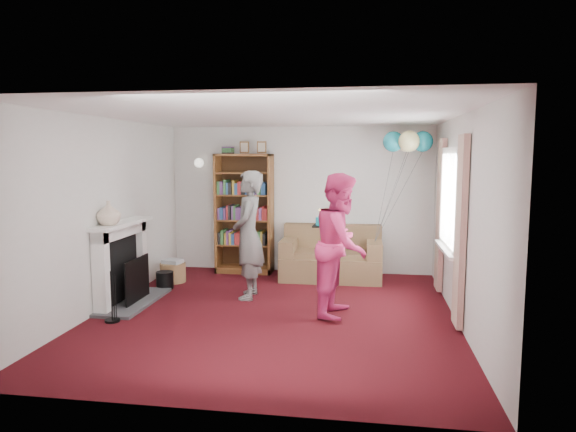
% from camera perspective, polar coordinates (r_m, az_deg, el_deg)
% --- Properties ---
extents(ground, '(5.00, 5.00, 0.00)m').
position_cam_1_polar(ground, '(6.65, -1.53, -10.88)').
color(ground, '#320708').
rests_on(ground, ground).
extents(wall_back, '(4.50, 0.02, 2.50)m').
position_cam_1_polar(wall_back, '(8.85, 1.35, 1.83)').
color(wall_back, silver).
rests_on(wall_back, ground).
extents(wall_left, '(0.02, 5.00, 2.50)m').
position_cam_1_polar(wall_left, '(7.14, -19.72, 0.22)').
color(wall_left, silver).
rests_on(wall_left, ground).
extents(wall_right, '(0.02, 5.00, 2.50)m').
position_cam_1_polar(wall_right, '(6.38, 18.85, -0.49)').
color(wall_right, silver).
rests_on(wall_right, ground).
extents(ceiling, '(4.50, 5.00, 0.01)m').
position_cam_1_polar(ceiling, '(6.35, -1.60, 11.19)').
color(ceiling, white).
rests_on(ceiling, wall_back).
extents(fireplace, '(0.55, 1.80, 1.12)m').
position_cam_1_polar(fireplace, '(7.34, -17.59, -5.36)').
color(fireplace, '#3F3F42').
rests_on(fireplace, ground).
extents(window_bay, '(0.14, 2.02, 2.20)m').
position_cam_1_polar(window_bay, '(6.96, 17.53, -0.24)').
color(window_bay, white).
rests_on(window_bay, ground).
extents(wall_sconce, '(0.16, 0.23, 0.16)m').
position_cam_1_polar(wall_sconce, '(9.07, -9.86, 5.85)').
color(wall_sconce, gold).
rests_on(wall_sconce, ground).
extents(bookcase, '(0.96, 0.42, 2.24)m').
position_cam_1_polar(bookcase, '(8.84, -4.83, 0.14)').
color(bookcase, '#472B14').
rests_on(bookcase, ground).
extents(sofa, '(1.62, 0.86, 0.86)m').
position_cam_1_polar(sofa, '(8.49, 4.85, -4.72)').
color(sofa, brown).
rests_on(sofa, ground).
extents(wicker_basket, '(0.40, 0.40, 0.36)m').
position_cam_1_polar(wicker_basket, '(8.43, -12.66, -6.06)').
color(wicker_basket, '#8D6041').
rests_on(wicker_basket, ground).
extents(person_striped, '(0.48, 0.69, 1.80)m').
position_cam_1_polar(person_striped, '(7.23, -4.41, -2.11)').
color(person_striped, black).
rests_on(person_striped, ground).
extents(person_magenta, '(0.82, 0.97, 1.80)m').
position_cam_1_polar(person_magenta, '(6.49, 5.94, -3.18)').
color(person_magenta, '#CA2861').
rests_on(person_magenta, ground).
extents(birthday_cake, '(0.32, 0.32, 0.22)m').
position_cam_1_polar(birthday_cake, '(6.65, 4.24, -0.59)').
color(birthday_cake, black).
rests_on(birthday_cake, ground).
extents(balloons, '(0.86, 0.76, 1.73)m').
position_cam_1_polar(balloons, '(8.14, 13.18, 8.06)').
color(balloons, '#3F3F3F').
rests_on(balloons, ground).
extents(mantel_vase, '(0.37, 0.37, 0.31)m').
position_cam_1_polar(mantel_vase, '(6.94, -19.30, 0.32)').
color(mantel_vase, beige).
rests_on(mantel_vase, fireplace).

